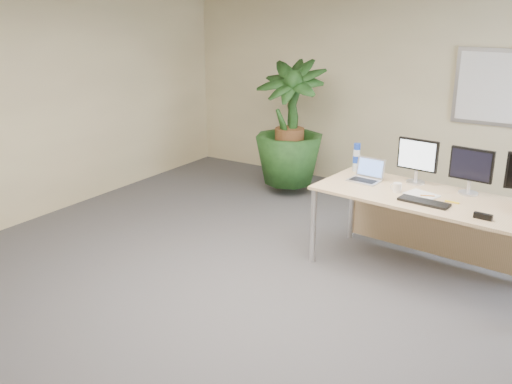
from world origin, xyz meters
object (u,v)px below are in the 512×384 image
Objects in this scene: monitor_left at (417,158)px; floor_plant at (289,141)px; desk at (432,210)px; monitor_right at (471,168)px; laptop at (367,175)px.

floor_plant is at bearing 151.14° from monitor_left.
monitor_right is (0.28, 0.15, 0.43)m from desk.
desk is 0.74m from laptop.
monitor_left is at bearing 21.17° from laptop.
floor_plant is 3.36× the size of monitor_right.
monitor_left is (2.13, -1.17, 0.33)m from floor_plant.
desk is 0.55m from monitor_left.
monitor_right is at bearing -24.91° from floor_plant.
monitor_left reaches higher than desk.
floor_plant is 2.15m from laptop.
laptop is at bearing -38.78° from floor_plant.
laptop is at bearing 176.96° from desk.
monitor_left is 0.54m from monitor_right.
floor_plant reaches higher than monitor_right.
monitor_right is at bearing 28.18° from desk.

